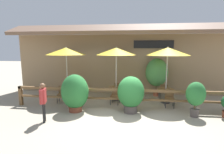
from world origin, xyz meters
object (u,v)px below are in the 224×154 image
object	(u,v)px
chair_near_streetside	(62,93)
pedestrian	(43,97)
potted_plant_corner_fern	(157,73)
potted_plant_small_flowering	(131,93)
patio_umbrella_far	(168,51)
dining_table_middle	(116,90)
patio_umbrella_near	(66,51)
dining_table_far	(166,92)
potted_plant_tall_tropical	(75,92)
potted_plant_entrance_palm	(196,95)
chair_near_wallside	(73,88)
patio_umbrella_middle	(116,51)
chair_middle_streetside	(115,95)
chair_far_wallside	(163,91)
chair_far_streetside	(170,97)
dining_table_near	(68,89)
chair_middle_wallside	(118,89)

from	to	relation	value
chair_near_streetside	pedestrian	xyz separation A→B (m)	(0.33, -2.48, 0.49)
potted_plant_corner_fern	potted_plant_small_flowering	bearing A→B (deg)	-116.61
patio_umbrella_far	pedestrian	distance (m)	6.04
dining_table_middle	pedestrian	size ratio (longest dim) A/B	0.56
patio_umbrella_near	patio_umbrella_far	xyz separation A→B (m)	(5.25, -0.12, 0.00)
dining_table_far	pedestrian	world-z (taller)	pedestrian
potted_plant_corner_fern	potted_plant_tall_tropical	bearing A→B (deg)	-141.94
potted_plant_entrance_palm	chair_near_wallside	bearing A→B (deg)	157.03
dining_table_far	potted_plant_tall_tropical	distance (m)	4.55
chair_near_wallside	potted_plant_tall_tropical	size ratio (longest dim) A/B	0.51
chair_near_streetside	chair_near_wallside	bearing A→B (deg)	76.69
chair_near_streetside	chair_near_wallside	distance (m)	1.33
potted_plant_tall_tropical	patio_umbrella_middle	bearing A→B (deg)	50.01
patio_umbrella_near	chair_near_streetside	world-z (taller)	patio_umbrella_near
patio_umbrella_near	chair_middle_streetside	distance (m)	3.50
chair_near_streetside	dining_table_middle	xyz separation A→B (m)	(2.74, 0.71, 0.10)
chair_middle_streetside	potted_plant_tall_tropical	size ratio (longest dim) A/B	0.51
chair_near_streetside	pedestrian	size ratio (longest dim) A/B	0.56
dining_table_far	potted_plant_tall_tropical	size ratio (longest dim) A/B	0.50
chair_middle_streetside	dining_table_far	xyz separation A→B (m)	(2.54, 0.48, 0.10)
potted_plant_small_flowering	chair_near_streetside	bearing A→B (deg)	163.27
patio_umbrella_near	chair_far_wallside	xyz separation A→B (m)	(5.24, 0.51, -2.14)
chair_far_wallside	potted_plant_corner_fern	size ratio (longest dim) A/B	0.38
potted_plant_corner_fern	pedestrian	bearing A→B (deg)	-137.31
chair_middle_streetside	chair_far_streetside	xyz separation A→B (m)	(2.60, -0.16, 0.00)
dining_table_near	pedestrian	bearing A→B (deg)	-84.90
chair_far_streetside	pedestrian	size ratio (longest dim) A/B	0.56
dining_table_middle	chair_middle_wallside	xyz separation A→B (m)	(0.06, 0.64, -0.10)
patio_umbrella_middle	chair_middle_streetside	size ratio (longest dim) A/B	3.37
potted_plant_entrance_palm	chair_middle_streetside	bearing A→B (deg)	158.98
patio_umbrella_middle	patio_umbrella_far	size ratio (longest dim) A/B	1.00
dining_table_near	chair_far_wallside	world-z (taller)	chair_far_wallside
patio_umbrella_middle	dining_table_far	world-z (taller)	patio_umbrella_middle
pedestrian	patio_umbrella_near	bearing A→B (deg)	166.92
chair_middle_wallside	dining_table_far	world-z (taller)	chair_middle_wallside
potted_plant_small_flowering	pedestrian	size ratio (longest dim) A/B	1.06
potted_plant_tall_tropical	potted_plant_corner_fern	world-z (taller)	potted_plant_corner_fern
potted_plant_small_flowering	potted_plant_corner_fern	distance (m)	3.25
chair_far_wallside	chair_far_streetside	bearing A→B (deg)	93.06
chair_middle_wallside	chair_far_wallside	size ratio (longest dim) A/B	1.00
potted_plant_tall_tropical	potted_plant_corner_fern	size ratio (longest dim) A/B	0.75
patio_umbrella_near	dining_table_middle	size ratio (longest dim) A/B	3.41
chair_near_streetside	dining_table_far	world-z (taller)	chair_near_streetside
chair_middle_streetside	patio_umbrella_far	bearing A→B (deg)	17.66
dining_table_near	chair_far_streetside	distance (m)	5.37
potted_plant_small_flowering	potted_plant_corner_fern	bearing A→B (deg)	63.39
chair_near_wallside	dining_table_middle	size ratio (longest dim) A/B	1.01
potted_plant_entrance_palm	dining_table_far	bearing A→B (deg)	115.35
patio_umbrella_middle	dining_table_far	distance (m)	3.28
potted_plant_tall_tropical	patio_umbrella_near	bearing A→B (deg)	119.51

